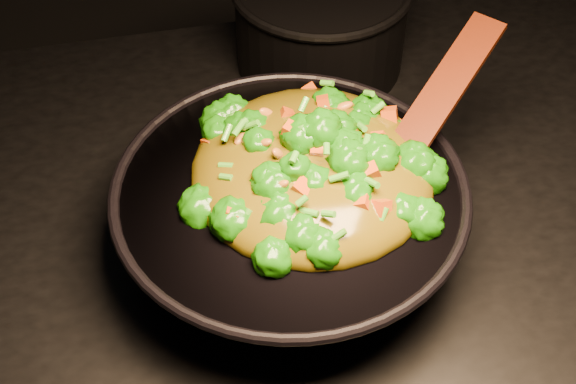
{
  "coord_description": "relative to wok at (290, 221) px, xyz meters",
  "views": [
    {
      "loc": [
        -0.19,
        -0.61,
        1.66
      ],
      "look_at": [
        -0.06,
        -0.02,
        0.99
      ],
      "focal_mm": 50.0,
      "sensor_mm": 36.0,
      "label": 1
    }
  ],
  "objects": [
    {
      "name": "wok",
      "position": [
        0.0,
        0.0,
        0.0
      ],
      "size": [
        0.46,
        0.46,
        0.11
      ],
      "primitive_type": null,
      "rotation": [
        0.0,
        0.0,
        0.2
      ],
      "color": "black",
      "rests_on": "stovetop"
    },
    {
      "name": "back_pot",
      "position": [
        0.12,
        0.35,
        0.02
      ],
      "size": [
        0.31,
        0.31,
        0.14
      ],
      "primitive_type": "cylinder",
      "rotation": [
        0.0,
        0.0,
        -0.35
      ],
      "color": "black",
      "rests_on": "stovetop"
    },
    {
      "name": "stir_fry",
      "position": [
        0.03,
        0.02,
        0.1
      ],
      "size": [
        0.36,
        0.36,
        0.09
      ],
      "primitive_type": null,
      "rotation": [
        0.0,
        0.0,
        0.43
      ],
      "color": "#1B6F07",
      "rests_on": "wok"
    },
    {
      "name": "spatula",
      "position": [
        0.17,
        0.04,
        0.1
      ],
      "size": [
        0.23,
        0.2,
        0.11
      ],
      "primitive_type": "cube",
      "rotation": [
        0.0,
        -0.38,
        0.71
      ],
      "color": "#391905",
      "rests_on": "wok"
    }
  ]
}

